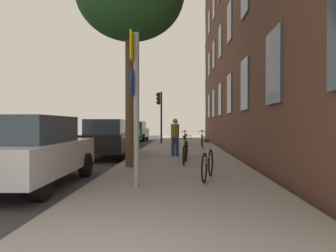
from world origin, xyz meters
TOP-DOWN VIEW (x-y plane):
  - ground_plane at (-2.40, 15.00)m, footprint 41.80×41.80m
  - road_asphalt at (-4.50, 15.00)m, footprint 7.00×38.00m
  - sidewalk at (1.10, 15.00)m, footprint 4.20×38.00m
  - sign_post at (0.11, 4.17)m, footprint 0.16×0.60m
  - traffic_light at (-0.34, 18.79)m, footprint 0.43×0.24m
  - bicycle_0 at (1.72, 5.10)m, footprint 0.54×1.62m
  - bicycle_1 at (1.22, 8.06)m, footprint 0.42×1.60m
  - bicycle_2 at (1.29, 10.05)m, footprint 0.42×1.62m
  - bicycle_3 at (2.29, 15.33)m, footprint 0.42×1.76m
  - bicycle_4 at (1.32, 16.89)m, footprint 0.42×1.65m
  - pedestrian_0 at (0.84, 10.52)m, footprint 0.45×0.45m
  - pedestrian_1 at (0.78, 17.67)m, footprint 0.42×0.42m
  - car_0 at (-2.30, 4.58)m, footprint 1.83×4.33m
  - car_1 at (-2.03, 10.77)m, footprint 1.94×4.37m
  - car_2 at (-2.69, 18.00)m, footprint 1.93×3.99m
  - car_3 at (-2.69, 23.52)m, footprint 1.90×4.09m

SIDE VIEW (x-z plane):
  - ground_plane at x=-2.40m, z-range 0.00..0.00m
  - road_asphalt at x=-4.50m, z-range 0.00..0.01m
  - sidewalk at x=1.10m, z-range 0.00..0.12m
  - bicycle_1 at x=1.22m, z-range 0.02..0.94m
  - bicycle_2 at x=1.29m, z-range 0.02..0.95m
  - bicycle_4 at x=1.32m, z-range 0.02..0.96m
  - bicycle_0 at x=1.72m, z-range 0.01..0.98m
  - bicycle_3 at x=2.29m, z-range 0.01..1.00m
  - car_2 at x=-2.69m, z-range 0.03..1.65m
  - car_3 at x=-2.69m, z-range 0.03..1.65m
  - car_0 at x=-2.30m, z-range 0.03..1.65m
  - car_1 at x=-2.03m, z-range 0.03..1.65m
  - pedestrian_1 at x=0.78m, z-range 0.23..1.76m
  - pedestrian_0 at x=0.84m, z-range 0.23..1.78m
  - sign_post at x=0.11m, z-range 0.41..3.68m
  - traffic_light at x=-0.34m, z-range 0.77..4.26m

